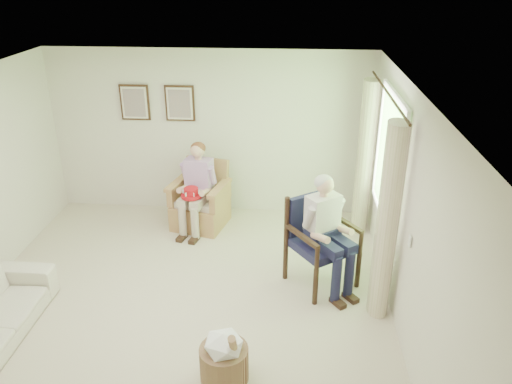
# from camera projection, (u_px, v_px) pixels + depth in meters

# --- Properties ---
(floor) EXTENTS (5.50, 5.50, 0.00)m
(floor) POSITION_uv_depth(u_px,v_px,m) (178.00, 312.00, 5.85)
(floor) COLOR beige
(floor) RESTS_ON ground
(back_wall) EXTENTS (5.00, 0.04, 2.60)m
(back_wall) POSITION_uv_depth(u_px,v_px,m) (211.00, 133.00, 7.79)
(back_wall) COLOR silver
(back_wall) RESTS_ON ground
(right_wall) EXTENTS (0.04, 5.50, 2.60)m
(right_wall) POSITION_uv_depth(u_px,v_px,m) (409.00, 222.00, 5.14)
(right_wall) COLOR silver
(right_wall) RESTS_ON ground
(ceiling) EXTENTS (5.00, 5.50, 0.02)m
(ceiling) POSITION_uv_depth(u_px,v_px,m) (160.00, 93.00, 4.76)
(ceiling) COLOR white
(ceiling) RESTS_ON back_wall
(window) EXTENTS (0.13, 2.50, 1.63)m
(window) POSITION_uv_depth(u_px,v_px,m) (389.00, 155.00, 6.10)
(window) COLOR #2D6B23
(window) RESTS_ON right_wall
(curtain_left) EXTENTS (0.34, 0.34, 2.30)m
(curtain_left) POSITION_uv_depth(u_px,v_px,m) (387.00, 224.00, 5.41)
(curtain_left) COLOR beige
(curtain_left) RESTS_ON ground
(curtain_right) EXTENTS (0.34, 0.34, 2.30)m
(curtain_right) POSITION_uv_depth(u_px,v_px,m) (365.00, 160.00, 7.18)
(curtain_right) COLOR beige
(curtain_right) RESTS_ON ground
(framed_print_left) EXTENTS (0.45, 0.05, 0.55)m
(framed_print_left) POSITION_uv_depth(u_px,v_px,m) (135.00, 103.00, 7.63)
(framed_print_left) COLOR #382114
(framed_print_left) RESTS_ON back_wall
(framed_print_right) EXTENTS (0.45, 0.05, 0.55)m
(framed_print_right) POSITION_uv_depth(u_px,v_px,m) (180.00, 103.00, 7.59)
(framed_print_right) COLOR #382114
(framed_print_right) RESTS_ON back_wall
(wicker_armchair) EXTENTS (0.78, 0.77, 0.99)m
(wicker_armchair) POSITION_uv_depth(u_px,v_px,m) (201.00, 206.00, 7.70)
(wicker_armchair) COLOR tan
(wicker_armchair) RESTS_ON ground
(wood_armchair) EXTENTS (0.73, 0.69, 1.13)m
(wood_armchair) POSITION_uv_depth(u_px,v_px,m) (323.00, 236.00, 6.24)
(wood_armchair) COLOR black
(wood_armchair) RESTS_ON ground
(person_wicker) EXTENTS (0.40, 0.63, 1.33)m
(person_wicker) POSITION_uv_depth(u_px,v_px,m) (198.00, 182.00, 7.39)
(person_wicker) COLOR #BEAF99
(person_wicker) RESTS_ON ground
(person_dark) EXTENTS (0.40, 0.62, 1.45)m
(person_dark) POSITION_uv_depth(u_px,v_px,m) (324.00, 226.00, 5.97)
(person_dark) COLOR #1B1C3C
(person_dark) RESTS_ON ground
(red_hat) EXTENTS (0.30, 0.30, 0.14)m
(red_hat) POSITION_uv_depth(u_px,v_px,m) (191.00, 193.00, 7.25)
(red_hat) COLOR #B5121A
(red_hat) RESTS_ON person_wicker
(hatbox) EXTENTS (0.62, 0.62, 0.70)m
(hatbox) POSITION_uv_depth(u_px,v_px,m) (224.00, 357.00, 4.81)
(hatbox) COLOR tan
(hatbox) RESTS_ON ground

